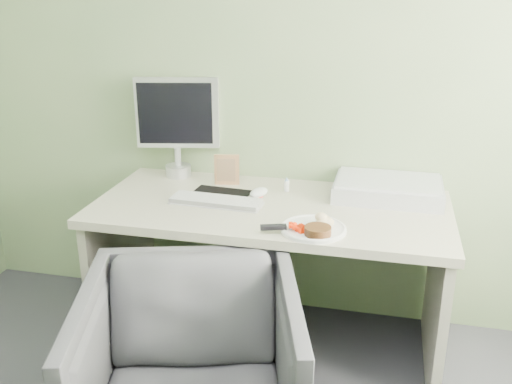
% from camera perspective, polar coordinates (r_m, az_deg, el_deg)
% --- Properties ---
extents(wall_back, '(3.50, 0.00, 3.50)m').
position_cam_1_polar(wall_back, '(2.79, 3.20, 13.51)').
color(wall_back, '#899E6E').
rests_on(wall_back, floor).
extents(desk, '(1.60, 0.75, 0.73)m').
position_cam_1_polar(desk, '(2.65, 1.43, -4.95)').
color(desk, beige).
rests_on(desk, floor).
extents(plate, '(0.27, 0.27, 0.01)m').
position_cam_1_polar(plate, '(2.32, 5.75, -3.69)').
color(plate, white).
rests_on(plate, desk).
extents(steak, '(0.13, 0.13, 0.03)m').
position_cam_1_polar(steak, '(2.25, 6.20, -3.87)').
color(steak, black).
rests_on(steak, plate).
extents(potato_pile, '(0.13, 0.11, 0.06)m').
position_cam_1_polar(potato_pile, '(2.32, 6.72, -2.69)').
color(potato_pile, tan).
rests_on(potato_pile, plate).
extents(carrot_heap, '(0.06, 0.05, 0.04)m').
position_cam_1_polar(carrot_heap, '(2.28, 4.09, -3.39)').
color(carrot_heap, '#FD2C05').
rests_on(carrot_heap, plate).
extents(steak_knife, '(0.26, 0.11, 0.02)m').
position_cam_1_polar(steak_knife, '(2.28, 2.83, -3.51)').
color(steak_knife, silver).
rests_on(steak_knife, plate).
extents(mousepad, '(0.29, 0.26, 0.00)m').
position_cam_1_polar(mousepad, '(2.68, -3.83, -0.40)').
color(mousepad, black).
rests_on(mousepad, desk).
extents(keyboard, '(0.42, 0.14, 0.02)m').
position_cam_1_polar(keyboard, '(2.59, -4.03, -0.85)').
color(keyboard, white).
rests_on(keyboard, desk).
extents(computer_mouse, '(0.10, 0.13, 0.04)m').
position_cam_1_polar(computer_mouse, '(2.67, 0.28, -0.05)').
color(computer_mouse, white).
rests_on(computer_mouse, desk).
extents(photo_frame, '(0.12, 0.04, 0.15)m').
position_cam_1_polar(photo_frame, '(2.81, -2.94, 2.24)').
color(photo_frame, olive).
rests_on(photo_frame, desk).
extents(eyedrop_bottle, '(0.02, 0.02, 0.07)m').
position_cam_1_polar(eyedrop_bottle, '(2.73, 3.08, 0.72)').
color(eyedrop_bottle, white).
rests_on(eyedrop_bottle, desk).
extents(scanner, '(0.50, 0.33, 0.08)m').
position_cam_1_polar(scanner, '(2.72, 13.04, 0.23)').
color(scanner, silver).
rests_on(scanner, desk).
extents(monitor, '(0.42, 0.15, 0.50)m').
position_cam_1_polar(monitor, '(2.93, -7.87, 7.02)').
color(monitor, silver).
rests_on(monitor, desk).
extents(desk_chair, '(0.94, 0.96, 0.71)m').
position_cam_1_polar(desk_chair, '(2.15, -6.47, -17.76)').
color(desk_chair, '#36363B').
rests_on(desk_chair, floor).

